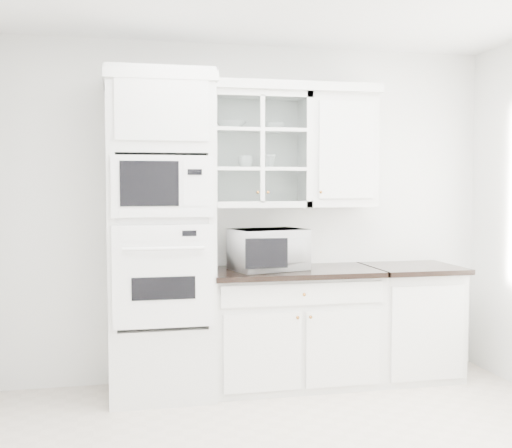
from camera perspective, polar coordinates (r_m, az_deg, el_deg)
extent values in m
cube|color=white|center=(5.22, -0.52, 1.02)|extent=(4.00, 0.02, 2.70)
cube|color=silver|center=(4.82, -8.53, -1.02)|extent=(0.76, 0.65, 2.40)
cube|color=white|center=(4.51, -8.23, -4.64)|extent=(0.70, 0.03, 0.72)
cube|color=black|center=(4.51, -8.21, -5.68)|extent=(0.44, 0.01, 0.16)
cube|color=white|center=(4.47, -8.30, 3.32)|extent=(0.70, 0.03, 0.43)
cube|color=black|center=(4.44, -9.45, 3.56)|extent=(0.40, 0.01, 0.31)
cube|color=silver|center=(5.13, 3.26, -9.31)|extent=(1.30, 0.60, 0.88)
cube|color=black|center=(5.01, 3.38, -4.26)|extent=(1.32, 0.67, 0.04)
cube|color=silver|center=(5.47, 13.52, -8.58)|extent=(0.70, 0.60, 0.88)
cube|color=black|center=(5.36, 13.76, -3.84)|extent=(0.72, 0.67, 0.04)
cube|color=silver|center=(5.08, 0.17, 6.59)|extent=(0.80, 0.33, 0.90)
cube|color=silver|center=(5.07, 0.17, 4.90)|extent=(0.74, 0.29, 0.02)
cube|color=silver|center=(5.09, 0.17, 8.28)|extent=(0.74, 0.29, 0.02)
cube|color=silver|center=(5.26, 7.41, 6.45)|extent=(0.55, 0.33, 0.90)
cube|color=white|center=(5.08, -0.96, 12.09)|extent=(2.14, 0.38, 0.07)
imported|color=white|center=(4.96, 1.04, -2.26)|extent=(0.64, 0.58, 0.32)
imported|color=white|center=(5.04, -2.25, 8.77)|extent=(0.30, 0.30, 0.06)
imported|color=white|center=(5.11, 1.53, 8.66)|extent=(0.20, 0.20, 0.05)
imported|color=white|center=(5.04, -0.95, 5.55)|extent=(0.15, 0.15, 0.09)
imported|color=white|center=(5.10, 1.14, 5.60)|extent=(0.12, 0.12, 0.11)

